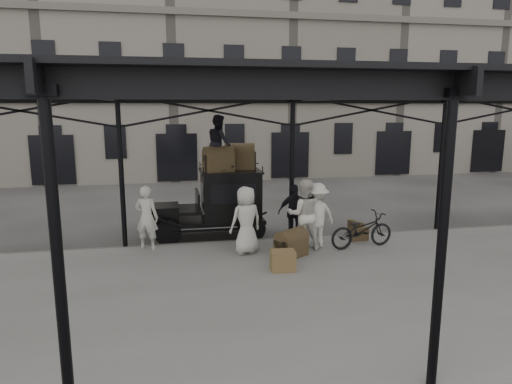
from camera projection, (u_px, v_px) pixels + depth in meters
ground at (310, 263)px, 12.33m from camera, size 120.00×120.00×0.00m
platform at (337, 289)px, 10.39m from camera, size 28.00×8.00×0.15m
canopy at (339, 86)px, 9.81m from camera, size 22.50×9.00×4.74m
building_frontage at (225, 60)px, 28.39m from camera, size 64.00×8.00×14.00m
taxi at (221, 200)px, 14.57m from camera, size 3.65×1.55×2.18m
porter_left at (147, 218)px, 12.91m from camera, size 0.78×0.64×1.84m
porter_midleft at (304, 214)px, 12.92m from camera, size 1.11×0.94×2.01m
porter_centre at (246, 220)px, 12.54m from camera, size 1.06×0.85×1.88m
porter_official at (294, 212)px, 13.89m from camera, size 1.04×0.53×1.70m
porter_right at (317, 215)px, 13.12m from camera, size 1.36×1.02×1.87m
bicycle at (362, 230)px, 13.11m from camera, size 2.04×0.97×1.03m
porter_roof at (219, 143)px, 14.13m from camera, size 0.78×0.94×1.74m
steamer_trunk_roof_near at (218, 161)px, 14.08m from camera, size 0.99×0.73×0.65m
steamer_trunk_roof_far at (240, 158)px, 14.65m from camera, size 1.03×0.74×0.69m
steamer_trunk_platform at (291, 245)px, 12.36m from camera, size 1.01×0.91×0.63m
wicker_hamper at (283, 261)px, 11.32m from camera, size 0.63×0.49×0.50m
suitcase_upright at (355, 228)px, 14.38m from camera, size 0.34×0.62×0.45m
suitcase_flat at (359, 234)px, 13.80m from camera, size 0.62×0.23×0.40m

